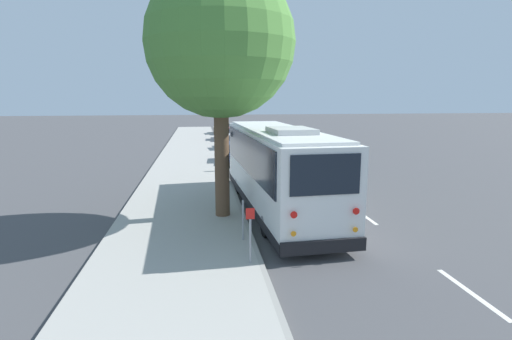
{
  "coord_description": "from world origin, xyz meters",
  "views": [
    {
      "loc": [
        -15.92,
        3.52,
        4.3
      ],
      "look_at": [
        0.12,
        1.27,
        1.3
      ],
      "focal_mm": 28.0,
      "sensor_mm": 36.0,
      "label": 1
    }
  ],
  "objects_px": {
    "shuttle_bus": "(277,165)",
    "sign_post_near": "(250,235)",
    "parked_sedan_white": "(234,143)",
    "parked_sedan_tan": "(223,129)",
    "parked_sedan_maroon": "(227,135)",
    "street_tree": "(220,33)",
    "fire_hydrant": "(221,164)",
    "sign_post_far": "(243,220)",
    "parked_sedan_navy": "(238,153)"
  },
  "relations": [
    {
      "from": "shuttle_bus",
      "to": "sign_post_near",
      "type": "bearing_deg",
      "value": 158.74
    },
    {
      "from": "parked_sedan_white",
      "to": "parked_sedan_tan",
      "type": "distance_m",
      "value": 13.26
    },
    {
      "from": "parked_sedan_maroon",
      "to": "parked_sedan_tan",
      "type": "relative_size",
      "value": 1.05
    },
    {
      "from": "parked_sedan_white",
      "to": "street_tree",
      "type": "distance_m",
      "value": 19.28
    },
    {
      "from": "street_tree",
      "to": "fire_hydrant",
      "type": "relative_size",
      "value": 11.26
    },
    {
      "from": "shuttle_bus",
      "to": "parked_sedan_tan",
      "type": "distance_m",
      "value": 30.87
    },
    {
      "from": "fire_hydrant",
      "to": "sign_post_far",
      "type": "bearing_deg",
      "value": -179.72
    },
    {
      "from": "sign_post_far",
      "to": "street_tree",
      "type": "bearing_deg",
      "value": 9.44
    },
    {
      "from": "shuttle_bus",
      "to": "parked_sedan_maroon",
      "type": "distance_m",
      "value": 24.57
    },
    {
      "from": "parked_sedan_navy",
      "to": "sign_post_near",
      "type": "xyz_separation_m",
      "value": [
        -16.66,
        1.3,
        0.29
      ]
    },
    {
      "from": "parked_sedan_navy",
      "to": "parked_sedan_maroon",
      "type": "distance_m",
      "value": 12.99
    },
    {
      "from": "sign_post_near",
      "to": "fire_hydrant",
      "type": "bearing_deg",
      "value": 0.24
    },
    {
      "from": "parked_sedan_white",
      "to": "street_tree",
      "type": "relative_size",
      "value": 0.48
    },
    {
      "from": "parked_sedan_maroon",
      "to": "fire_hydrant",
      "type": "distance_m",
      "value": 16.91
    },
    {
      "from": "shuttle_bus",
      "to": "fire_hydrant",
      "type": "relative_size",
      "value": 12.65
    },
    {
      "from": "parked_sedan_navy",
      "to": "fire_hydrant",
      "type": "xyz_separation_m",
      "value": [
        -3.86,
        1.35,
        -0.05
      ]
    },
    {
      "from": "parked_sedan_navy",
      "to": "street_tree",
      "type": "xyz_separation_m",
      "value": [
        -12.26,
        1.75,
        5.76
      ]
    },
    {
      "from": "parked_sedan_navy",
      "to": "parked_sedan_white",
      "type": "relative_size",
      "value": 1.07
    },
    {
      "from": "street_tree",
      "to": "parked_sedan_tan",
      "type": "bearing_deg",
      "value": -3.31
    },
    {
      "from": "parked_sedan_navy",
      "to": "parked_sedan_white",
      "type": "height_order",
      "value": "parked_sedan_white"
    },
    {
      "from": "shuttle_bus",
      "to": "parked_sedan_maroon",
      "type": "bearing_deg",
      "value": -2.45
    },
    {
      "from": "shuttle_bus",
      "to": "parked_sedan_tan",
      "type": "relative_size",
      "value": 2.32
    },
    {
      "from": "sign_post_near",
      "to": "sign_post_far",
      "type": "relative_size",
      "value": 1.19
    },
    {
      "from": "parked_sedan_navy",
      "to": "street_tree",
      "type": "distance_m",
      "value": 13.66
    },
    {
      "from": "shuttle_bus",
      "to": "parked_sedan_maroon",
      "type": "relative_size",
      "value": 2.21
    },
    {
      "from": "shuttle_bus",
      "to": "parked_sedan_white",
      "type": "distance_m",
      "value": 17.62
    },
    {
      "from": "parked_sedan_navy",
      "to": "parked_sedan_white",
      "type": "xyz_separation_m",
      "value": [
        6.03,
        -0.21,
        0.01
      ]
    },
    {
      "from": "sign_post_near",
      "to": "parked_sedan_maroon",
      "type": "bearing_deg",
      "value": -2.71
    },
    {
      "from": "parked_sedan_maroon",
      "to": "parked_sedan_tan",
      "type": "height_order",
      "value": "parked_sedan_tan"
    },
    {
      "from": "street_tree",
      "to": "sign_post_far",
      "type": "height_order",
      "value": "street_tree"
    },
    {
      "from": "fire_hydrant",
      "to": "parked_sedan_maroon",
      "type": "bearing_deg",
      "value": -4.95
    },
    {
      "from": "parked_sedan_maroon",
      "to": "street_tree",
      "type": "bearing_deg",
      "value": 178.16
    },
    {
      "from": "parked_sedan_tan",
      "to": "sign_post_far",
      "type": "relative_size",
      "value": 3.68
    },
    {
      "from": "shuttle_bus",
      "to": "parked_sedan_white",
      "type": "bearing_deg",
      "value": -2.56
    },
    {
      "from": "parked_sedan_white",
      "to": "sign_post_near",
      "type": "distance_m",
      "value": 22.74
    },
    {
      "from": "parked_sedan_tan",
      "to": "sign_post_far",
      "type": "bearing_deg",
      "value": 173.41
    },
    {
      "from": "fire_hydrant",
      "to": "parked_sedan_navy",
      "type": "bearing_deg",
      "value": -19.35
    },
    {
      "from": "parked_sedan_navy",
      "to": "fire_hydrant",
      "type": "relative_size",
      "value": 5.79
    },
    {
      "from": "parked_sedan_tan",
      "to": "street_tree",
      "type": "distance_m",
      "value": 32.12
    },
    {
      "from": "street_tree",
      "to": "parked_sedan_maroon",
      "type": "bearing_deg",
      "value": -4.2
    },
    {
      "from": "sign_post_near",
      "to": "street_tree",
      "type": "bearing_deg",
      "value": 5.87
    },
    {
      "from": "parked_sedan_maroon",
      "to": "parked_sedan_tan",
      "type": "xyz_separation_m",
      "value": [
        6.3,
        0.03,
        0.01
      ]
    },
    {
      "from": "parked_sedan_maroon",
      "to": "fire_hydrant",
      "type": "relative_size",
      "value": 5.71
    },
    {
      "from": "parked_sedan_navy",
      "to": "parked_sedan_tan",
      "type": "height_order",
      "value": "parked_sedan_tan"
    },
    {
      "from": "parked_sedan_white",
      "to": "fire_hydrant",
      "type": "relative_size",
      "value": 5.41
    },
    {
      "from": "sign_post_near",
      "to": "fire_hydrant",
      "type": "relative_size",
      "value": 1.77
    },
    {
      "from": "parked_sedan_navy",
      "to": "sign_post_near",
      "type": "distance_m",
      "value": 16.71
    },
    {
      "from": "parked_sedan_tan",
      "to": "sign_post_far",
      "type": "xyz_separation_m",
      "value": [
        -34.27,
        1.38,
        0.13
      ]
    },
    {
      "from": "parked_sedan_tan",
      "to": "shuttle_bus",
      "type": "bearing_deg",
      "value": 176.27
    },
    {
      "from": "parked_sedan_navy",
      "to": "parked_sedan_maroon",
      "type": "relative_size",
      "value": 1.01
    }
  ]
}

